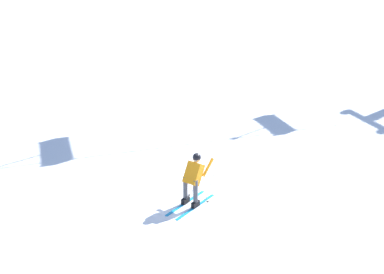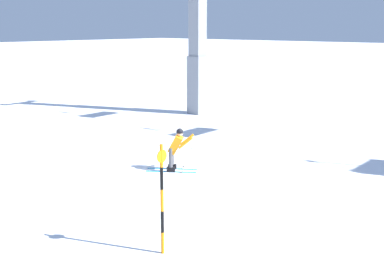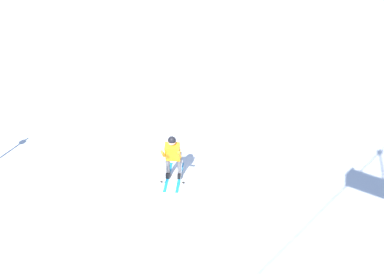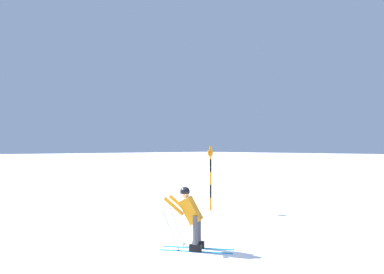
% 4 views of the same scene
% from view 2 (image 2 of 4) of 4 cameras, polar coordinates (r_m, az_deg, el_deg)
% --- Properties ---
extents(ground_plane, '(260.00, 260.00, 0.00)m').
position_cam_2_polar(ground_plane, '(16.32, 1.83, -3.98)').
color(ground_plane, white).
extents(skier_carving_main, '(1.66, 1.40, 1.60)m').
position_cam_2_polar(skier_carving_main, '(16.02, -1.94, -1.16)').
color(skier_carving_main, '#198CCC').
rests_on(skier_carving_main, ground_plane).
extents(lift_tower_near, '(0.85, 2.46, 10.17)m').
position_cam_2_polar(lift_tower_near, '(26.44, 0.67, 11.80)').
color(lift_tower_near, gray).
rests_on(lift_tower_near, ground_plane).
extents(trail_marker_pole, '(0.07, 0.28, 2.44)m').
position_cam_2_polar(trail_marker_pole, '(10.12, -3.62, -7.13)').
color(trail_marker_pole, orange).
rests_on(trail_marker_pole, ground_plane).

